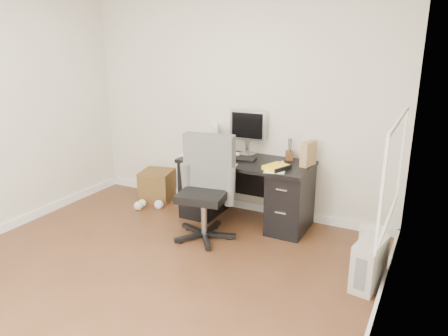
{
  "coord_description": "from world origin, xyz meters",
  "views": [
    {
      "loc": [
        2.27,
        -2.75,
        2.14
      ],
      "look_at": [
        0.25,
        1.2,
        0.77
      ],
      "focal_mm": 35.0,
      "sensor_mm": 36.0,
      "label": 1
    }
  ],
  "objects_px": {
    "lcd_monitor": "(248,133)",
    "keyboard": "(236,158)",
    "desk": "(246,189)",
    "office_chair": "(204,190)",
    "pc_tower": "(369,263)",
    "wicker_basket": "(157,185)"
  },
  "relations": [
    {
      "from": "lcd_monitor",
      "to": "wicker_basket",
      "type": "bearing_deg",
      "value": -178.2
    },
    {
      "from": "desk",
      "to": "lcd_monitor",
      "type": "relative_size",
      "value": 2.75
    },
    {
      "from": "keyboard",
      "to": "wicker_basket",
      "type": "bearing_deg",
      "value": 166.86
    },
    {
      "from": "wicker_basket",
      "to": "pc_tower",
      "type": "bearing_deg",
      "value": -17.18
    },
    {
      "from": "keyboard",
      "to": "pc_tower",
      "type": "relative_size",
      "value": 1.02
    },
    {
      "from": "desk",
      "to": "wicker_basket",
      "type": "height_order",
      "value": "desk"
    },
    {
      "from": "desk",
      "to": "lcd_monitor",
      "type": "distance_m",
      "value": 0.67
    },
    {
      "from": "lcd_monitor",
      "to": "keyboard",
      "type": "xyz_separation_m",
      "value": [
        -0.03,
        -0.24,
        -0.26
      ]
    },
    {
      "from": "lcd_monitor",
      "to": "keyboard",
      "type": "distance_m",
      "value": 0.36
    },
    {
      "from": "wicker_basket",
      "to": "desk",
      "type": "bearing_deg",
      "value": -4.24
    },
    {
      "from": "desk",
      "to": "wicker_basket",
      "type": "bearing_deg",
      "value": 175.76
    },
    {
      "from": "desk",
      "to": "keyboard",
      "type": "height_order",
      "value": "keyboard"
    },
    {
      "from": "lcd_monitor",
      "to": "office_chair",
      "type": "xyz_separation_m",
      "value": [
        -0.12,
        -0.85,
        -0.46
      ]
    },
    {
      "from": "lcd_monitor",
      "to": "office_chair",
      "type": "height_order",
      "value": "lcd_monitor"
    },
    {
      "from": "keyboard",
      "to": "office_chair",
      "type": "distance_m",
      "value": 0.64
    },
    {
      "from": "desk",
      "to": "keyboard",
      "type": "distance_m",
      "value": 0.38
    },
    {
      "from": "office_chair",
      "to": "lcd_monitor",
      "type": "bearing_deg",
      "value": 73.13
    },
    {
      "from": "desk",
      "to": "office_chair",
      "type": "height_order",
      "value": "office_chair"
    },
    {
      "from": "lcd_monitor",
      "to": "keyboard",
      "type": "relative_size",
      "value": 1.22
    },
    {
      "from": "pc_tower",
      "to": "wicker_basket",
      "type": "bearing_deg",
      "value": 172.54
    },
    {
      "from": "pc_tower",
      "to": "keyboard",
      "type": "bearing_deg",
      "value": 164.8
    },
    {
      "from": "office_chair",
      "to": "pc_tower",
      "type": "xyz_separation_m",
      "value": [
        1.76,
        -0.17,
        -0.34
      ]
    }
  ]
}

